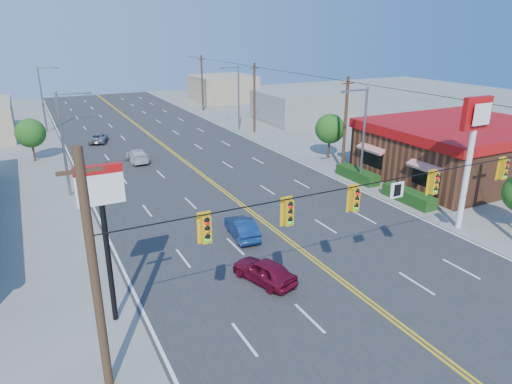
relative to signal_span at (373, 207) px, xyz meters
name	(u,v)px	position (x,y,z in m)	size (l,w,h in m)	color
ground	(366,301)	(0.12, 0.00, -4.89)	(160.00, 160.00, 0.00)	gray
road	(211,182)	(0.12, 20.00, -4.86)	(20.00, 120.00, 0.06)	#2D2D30
signal_span	(373,207)	(0.00, 0.00, 0.00)	(24.32, 0.34, 9.00)	#47301E
kfc	(458,149)	(20.02, 12.00, -2.51)	(16.30, 12.40, 4.70)	brown
kfc_pylon	(473,137)	(11.12, 4.00, 1.16)	(2.20, 0.36, 8.50)	white
pizza_hut_sign	(103,212)	(-10.88, 4.00, 0.30)	(1.90, 0.30, 6.85)	black
streetlight_se	(362,131)	(10.91, 14.00, -0.37)	(2.55, 0.25, 8.00)	gray
streetlight_ne	(237,94)	(10.91, 38.00, -0.37)	(2.55, 0.25, 8.00)	gray
streetlight_sw	(65,139)	(-10.67, 22.00, -0.37)	(2.55, 0.25, 8.00)	gray
streetlight_nw	(43,96)	(-10.67, 48.00, -0.37)	(2.55, 0.25, 8.00)	gray
utility_pole_near	(345,124)	(12.32, 18.00, -0.69)	(0.28, 0.28, 8.40)	#47301E
utility_pole_mid	(254,98)	(12.32, 36.00, -0.69)	(0.28, 0.28, 8.40)	#47301E
utility_pole_far	(202,83)	(12.32, 54.00, -0.69)	(0.28, 0.28, 8.40)	#47301E
tree_kfc_rear	(330,129)	(13.62, 22.00, -1.95)	(2.94, 2.94, 4.41)	#47301E
tree_west	(30,133)	(-12.88, 34.00, -2.09)	(2.80, 2.80, 4.20)	#47301E
bld_east_mid	(304,106)	(22.12, 40.00, -2.89)	(12.00, 10.00, 4.00)	gray
bld_east_far	(223,88)	(19.12, 62.00, -2.69)	(10.00, 10.00, 4.40)	tan
car_magenta	(264,272)	(-3.46, 3.72, -4.26)	(1.47, 3.66, 1.25)	maroon
car_blue	(242,228)	(-2.18, 9.07, -4.28)	(1.29, 3.70, 1.22)	navy
car_white	(137,156)	(-3.94, 29.07, -4.27)	(1.72, 4.24, 1.23)	silver
car_silver	(98,138)	(-6.04, 39.01, -4.36)	(1.76, 3.81, 1.06)	#95959A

